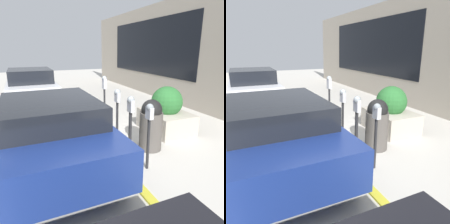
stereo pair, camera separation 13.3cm
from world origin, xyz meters
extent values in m
plane|color=beige|center=(0.00, 0.00, 0.00)|extent=(40.00, 40.00, 0.00)
cube|color=gold|center=(0.00, 0.08, 0.02)|extent=(24.50, 0.16, 0.04)
cube|color=black|center=(5.51, -4.39, 2.40)|extent=(7.35, 0.02, 2.62)
cylinder|color=#232326|center=(-1.21, -0.39, 0.53)|extent=(0.06, 0.06, 1.06)
cube|color=#B7B7BC|center=(-1.21, -0.39, 1.18)|extent=(0.17, 0.09, 0.23)
sphere|color=gray|center=(-1.21, -0.39, 1.29)|extent=(0.14, 0.14, 0.14)
cylinder|color=#232326|center=(-0.41, -0.40, 0.49)|extent=(0.08, 0.08, 0.98)
cube|color=#B7B7BC|center=(-0.41, -0.40, 1.12)|extent=(0.20, 0.09, 0.28)
sphere|color=gray|center=(-0.41, -0.40, 1.26)|extent=(0.17, 0.17, 0.17)
cylinder|color=#232326|center=(0.42, -0.45, 0.51)|extent=(0.06, 0.06, 1.02)
cube|color=#B7B7BC|center=(0.42, -0.45, 1.15)|extent=(0.19, 0.09, 0.26)
sphere|color=gray|center=(0.42, -0.45, 1.28)|extent=(0.16, 0.16, 0.16)
cylinder|color=#232326|center=(1.22, -0.40, 0.62)|extent=(0.05, 0.05, 1.24)
cube|color=#B7B7BC|center=(1.22, -0.40, 1.39)|extent=(0.16, 0.09, 0.30)
sphere|color=gray|center=(1.22, -0.40, 1.54)|extent=(0.14, 0.14, 0.14)
cube|color=#B2A899|center=(0.41, -2.00, 0.30)|extent=(1.51, 1.10, 0.59)
sphere|color=#28662D|center=(0.41, -2.00, 0.88)|extent=(0.89, 0.89, 0.89)
cube|color=navy|center=(-0.21, 1.34, 0.67)|extent=(4.08, 2.02, 0.68)
cube|color=black|center=(-0.38, 1.34, 1.22)|extent=(2.13, 1.76, 0.42)
cylinder|color=black|center=(1.04, 0.43, 0.33)|extent=(0.66, 0.24, 0.66)
cylinder|color=black|center=(1.04, 2.25, 0.33)|extent=(0.66, 0.24, 0.66)
cylinder|color=black|center=(-1.47, 0.43, 0.33)|extent=(0.66, 0.24, 0.66)
cylinder|color=black|center=(-1.47, 2.25, 0.33)|extent=(0.66, 0.24, 0.66)
cube|color=silver|center=(5.79, 1.38, 0.62)|extent=(4.08, 1.99, 0.63)
cube|color=black|center=(5.63, 1.38, 1.22)|extent=(2.12, 1.75, 0.55)
cylinder|color=black|center=(7.06, 0.47, 0.30)|extent=(0.61, 0.24, 0.61)
cylinder|color=black|center=(7.06, 2.29, 0.30)|extent=(0.61, 0.24, 0.61)
cylinder|color=black|center=(4.53, 0.47, 0.30)|extent=(0.61, 0.24, 0.61)
cylinder|color=black|center=(4.53, 2.29, 0.30)|extent=(0.61, 0.24, 0.61)
cylinder|color=#514C47|center=(-0.46, -0.93, 0.46)|extent=(0.54, 0.54, 0.92)
sphere|color=black|center=(-0.46, -0.93, 0.99)|extent=(0.49, 0.49, 0.49)
camera|label=1|loc=(-4.58, 1.81, 2.37)|focal=35.00mm
camera|label=2|loc=(-4.53, 1.93, 2.37)|focal=35.00mm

